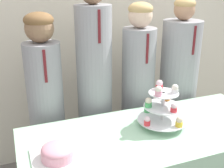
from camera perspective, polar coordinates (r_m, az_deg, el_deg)
The scene contains 7 objects.
wall_back at distance 2.54m, azimuth -2.69°, elevation 14.83°, with size 9.00×0.06×2.70m.
round_cake at distance 1.54m, azimuth -10.96°, elevation -13.54°, with size 0.27×0.27×0.09m.
cupcake_stand at distance 1.81m, azimuth 10.23°, elevation -4.59°, with size 0.32×0.32×0.29m.
student_0 at distance 2.12m, azimuth -13.09°, elevation -5.50°, with size 0.26×0.26×1.41m.
student_1 at distance 2.15m, azimuth -3.50°, elevation -2.12°, with size 0.26×0.27×1.61m.
student_2 at distance 2.31m, azimuth 5.21°, elevation -2.52°, with size 0.26×0.27×1.45m.
student_3 at distance 2.49m, azimuth 13.10°, elevation -1.56°, with size 0.32×0.32×1.47m.
Camera 1 is at (-0.79, -1.01, 1.61)m, focal length 45.00 mm.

